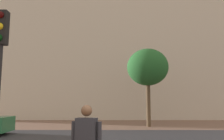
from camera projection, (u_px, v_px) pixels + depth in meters
The scene contains 3 objects.
ground_plane at pixel (116, 134), 13.06m from camera, with size 120.00×120.00×0.00m, color brown.
landmark_building at pixel (104, 41), 31.40m from camera, with size 29.34×14.89×31.82m.
tree_curb_far at pixel (147, 68), 17.42m from camera, with size 3.09×3.09×5.78m.
Camera 1 is at (-0.28, -3.44, 1.79)m, focal length 37.11 mm.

